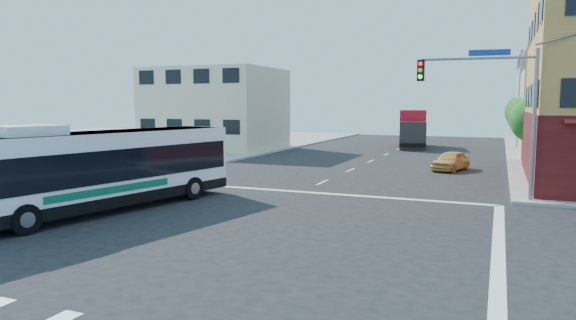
% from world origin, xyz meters
% --- Properties ---
extents(ground, '(120.00, 120.00, 0.00)m').
position_xyz_m(ground, '(0.00, 0.00, 0.00)').
color(ground, black).
rests_on(ground, ground).
extents(sidewalk_nw, '(50.00, 50.00, 0.15)m').
position_xyz_m(sidewalk_nw, '(-35.00, 35.00, 0.07)').
color(sidewalk_nw, gray).
rests_on(sidewalk_nw, ground).
extents(building_west, '(12.06, 10.06, 8.00)m').
position_xyz_m(building_west, '(-17.02, 29.98, 4.01)').
color(building_west, beige).
rests_on(building_west, ground).
extents(signal_mast_ne, '(7.91, 1.13, 8.07)m').
position_xyz_m(signal_mast_ne, '(9.08, 10.62, 4.98)').
color(signal_mast_ne, slate).
rests_on(signal_mast_ne, ground).
extents(street_tree_a, '(3.60, 3.60, 5.53)m').
position_xyz_m(street_tree_a, '(11.90, 27.92, 3.59)').
color(street_tree_a, '#332412').
rests_on(street_tree_a, ground).
extents(street_tree_b, '(3.80, 3.80, 5.79)m').
position_xyz_m(street_tree_b, '(11.90, 35.92, 3.75)').
color(street_tree_b, '#332412').
rests_on(street_tree_b, ground).
extents(street_tree_c, '(3.40, 3.40, 5.29)m').
position_xyz_m(street_tree_c, '(11.90, 43.92, 3.46)').
color(street_tree_c, '#332412').
rests_on(street_tree_c, ground).
extents(street_tree_d, '(4.00, 4.00, 6.03)m').
position_xyz_m(street_tree_d, '(11.90, 51.92, 3.88)').
color(street_tree_d, '#332412').
rests_on(street_tree_d, ground).
extents(transit_bus, '(5.29, 12.88, 3.73)m').
position_xyz_m(transit_bus, '(-6.04, 1.88, 1.82)').
color(transit_bus, black).
rests_on(transit_bus, ground).
extents(box_truck, '(3.94, 8.95, 3.89)m').
position_xyz_m(box_truck, '(0.93, 39.60, 1.89)').
color(box_truck, '#232328').
rests_on(box_truck, ground).
extents(parked_car, '(2.64, 4.21, 1.34)m').
position_xyz_m(parked_car, '(6.38, 21.55, 0.67)').
color(parked_car, gold).
rests_on(parked_car, ground).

